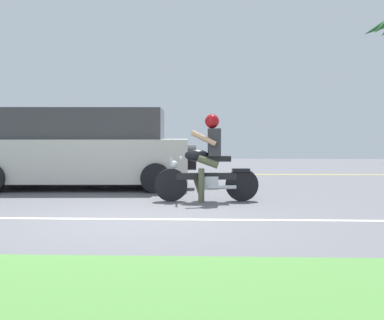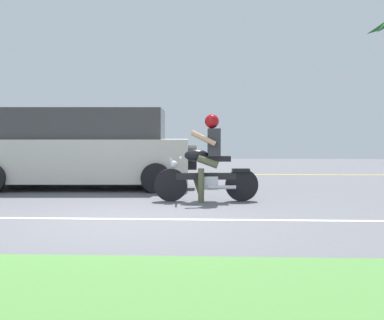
{
  "view_description": "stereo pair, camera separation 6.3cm",
  "coord_description": "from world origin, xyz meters",
  "views": [
    {
      "loc": [
        1.18,
        -6.78,
        1.25
      ],
      "look_at": [
        0.82,
        2.67,
        0.74
      ],
      "focal_mm": 44.49,
      "sensor_mm": 36.0,
      "label": 1
    },
    {
      "loc": [
        1.24,
        -6.77,
        1.25
      ],
      "look_at": [
        0.82,
        2.67,
        0.74
      ],
      "focal_mm": 44.49,
      "sensor_mm": 36.0,
      "label": 2
    }
  ],
  "objects": [
    {
      "name": "ground",
      "position": [
        0.0,
        3.0,
        -0.02
      ],
      "size": [
        56.0,
        30.0,
        0.04
      ],
      "primitive_type": "cube",
      "color": "#545459"
    },
    {
      "name": "lane_line_near",
      "position": [
        0.0,
        0.12,
        0.0
      ],
      "size": [
        50.4,
        0.12,
        0.01
      ],
      "primitive_type": "cube",
      "color": "silver",
      "rests_on": "ground"
    },
    {
      "name": "motorcyclist",
      "position": [
        1.13,
        2.08,
        0.69
      ],
      "size": [
        1.95,
        0.64,
        1.63
      ],
      "color": "black",
      "rests_on": "ground"
    },
    {
      "name": "lane_line_far",
      "position": [
        0.0,
        8.13,
        0.0
      ],
      "size": [
        50.4,
        0.12,
        0.01
      ],
      "primitive_type": "cube",
      "color": "yellow",
      "rests_on": "ground"
    },
    {
      "name": "suv_nearby",
      "position": [
        -1.76,
        4.23,
        0.9
      ],
      "size": [
        5.15,
        2.41,
        1.84
      ],
      "color": "beige",
      "rests_on": "ground"
    },
    {
      "name": "parked_car_1",
      "position": [
        -3.24,
        13.95,
        0.75
      ],
      "size": [
        4.49,
        2.0,
        1.62
      ],
      "color": "beige",
      "rests_on": "ground"
    }
  ]
}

